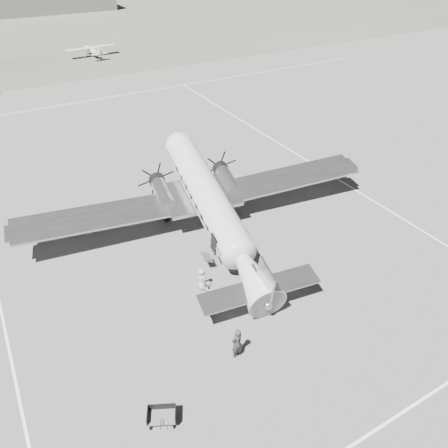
{
  "coord_description": "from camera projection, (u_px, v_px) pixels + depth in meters",
  "views": [
    {
      "loc": [
        -15.53,
        -20.47,
        19.9
      ],
      "look_at": [
        -2.72,
        1.93,
        2.2
      ],
      "focal_mm": 35.0,
      "sensor_mm": 36.0,
      "label": 1
    }
  ],
  "objects": [
    {
      "name": "taxi_line_near",
      "position": [
        425.0,
        398.0,
        22.24
      ],
      "size": [
        60.0,
        0.15,
        0.01
      ],
      "primitive_type": "cube",
      "color": "white",
      "rests_on": "ground"
    },
    {
      "name": "baggage_cart_far",
      "position": [
        162.0,
        417.0,
        20.94
      ],
      "size": [
        1.76,
        1.56,
        0.82
      ],
      "primitive_type": null,
      "rotation": [
        0.0,
        0.0,
        -0.46
      ],
      "color": "#5C5C5C",
      "rests_on": "ground"
    },
    {
      "name": "grass_infield",
      "position": [
        33.0,
        30.0,
        100.26
      ],
      "size": [
        260.0,
        90.0,
        0.01
      ],
      "primitive_type": "cube",
      "color": "#696758",
      "rests_on": "ground"
    },
    {
      "name": "ground",
      "position": [
        269.0,
        251.0,
        32.26
      ],
      "size": [
        260.0,
        260.0,
        0.0
      ],
      "primitive_type": "plane",
      "color": "slate",
      "rests_on": "ground"
    },
    {
      "name": "ramp_agent",
      "position": [
        209.0,
        291.0,
        27.5
      ],
      "size": [
        0.74,
        0.89,
        1.67
      ],
      "primitive_type": "imported",
      "rotation": [
        0.0,
        0.0,
        1.42
      ],
      "color": "#BDBDBA",
      "rests_on": "ground"
    },
    {
      "name": "dc3_airliner",
      "position": [
        211.0,
        205.0,
        32.43
      ],
      "size": [
        30.87,
        23.38,
        5.43
      ],
      "primitive_type": null,
      "rotation": [
        0.0,
        0.0,
        -0.13
      ],
      "color": "silver",
      "rests_on": "ground"
    },
    {
      "name": "passenger",
      "position": [
        202.0,
        279.0,
        28.5
      ],
      "size": [
        0.58,
        0.84,
        1.63
      ],
      "primitive_type": "imported",
      "rotation": [
        0.0,
        0.0,
        1.66
      ],
      "color": "#B9BAB7",
      "rests_on": "ground"
    },
    {
      "name": "taxi_line_right",
      "position": [
        385.0,
        208.0,
        37.18
      ],
      "size": [
        0.15,
        80.0,
        0.01
      ],
      "primitive_type": "cube",
      "color": "white",
      "rests_on": "ground"
    },
    {
      "name": "light_plane_right",
      "position": [
        92.0,
        52.0,
        79.26
      ],
      "size": [
        9.68,
        8.1,
        1.89
      ],
      "primitive_type": null,
      "rotation": [
        0.0,
        0.0,
        0.08
      ],
      "color": "silver",
      "rests_on": "ground"
    },
    {
      "name": "baggage_cart_near",
      "position": [
        213.0,
        304.0,
        27.18
      ],
      "size": [
        1.64,
        1.32,
        0.82
      ],
      "primitive_type": null,
      "rotation": [
        0.0,
        0.0,
        0.23
      ],
      "color": "#5C5C5C",
      "rests_on": "ground"
    },
    {
      "name": "taxi_line_horizon",
      "position": [
        106.0,
        98.0,
        60.89
      ],
      "size": [
        90.0,
        0.15,
        0.01
      ],
      "primitive_type": "cube",
      "color": "white",
      "rests_on": "ground"
    },
    {
      "name": "ground_crew",
      "position": [
        237.0,
        343.0,
        23.86
      ],
      "size": [
        0.82,
        0.62,
        2.05
      ],
      "primitive_type": "imported",
      "rotation": [
        0.0,
        0.0,
        3.32
      ],
      "color": "#333333",
      "rests_on": "ground"
    }
  ]
}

